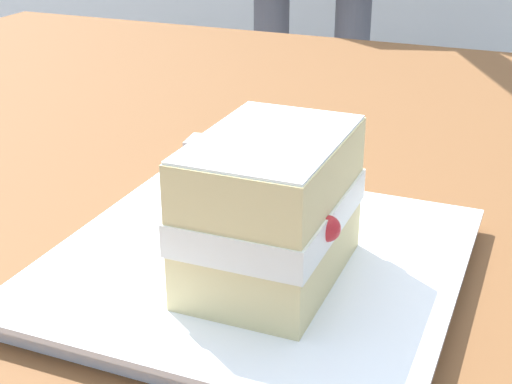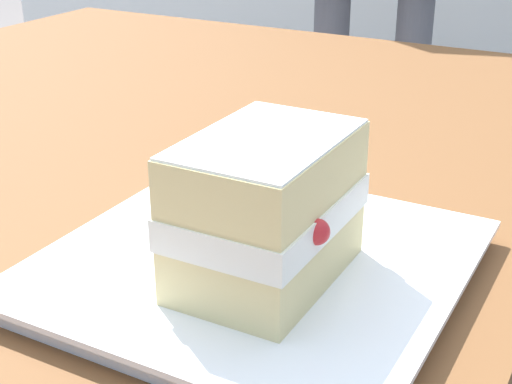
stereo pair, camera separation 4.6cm
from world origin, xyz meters
TOP-DOWN VIEW (x-y plane):
  - patio_table at (0.00, 0.00)m, footprint 1.11×0.91m
  - dessert_plate at (-0.16, -0.29)m, footprint 0.25×0.25m
  - cake_slice at (-0.18, -0.31)m, footprint 0.12×0.09m
  - dessert_fork at (-0.01, -0.15)m, footprint 0.17×0.03m

SIDE VIEW (x-z plane):
  - patio_table at x=0.00m, z-range 0.26..1.00m
  - dessert_fork at x=-0.01m, z-range 0.74..0.75m
  - dessert_plate at x=-0.16m, z-range 0.74..0.76m
  - cake_slice at x=-0.18m, z-range 0.76..0.85m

